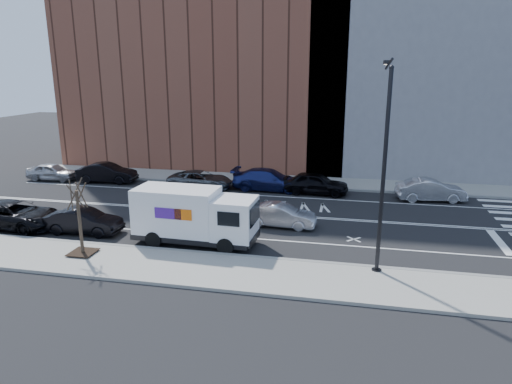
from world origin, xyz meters
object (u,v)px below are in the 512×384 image
at_px(fedex_van, 194,215).
at_px(far_parked_a, 52,172).
at_px(far_parked_b, 107,173).
at_px(driving_sedan, 281,215).

xyz_separation_m(fedex_van, far_parked_a, (-16.22, 11.11, -0.85)).
relative_size(fedex_van, far_parked_b, 1.38).
xyz_separation_m(fedex_van, driving_sedan, (4.01, 3.59, -0.88)).
height_order(fedex_van, far_parked_b, fedex_van).
bearing_deg(far_parked_a, far_parked_b, -89.89).
xyz_separation_m(far_parked_a, far_parked_b, (4.83, 0.22, 0.08)).
bearing_deg(far_parked_b, fedex_van, -138.67).
bearing_deg(fedex_van, far_parked_a, 147.71).
height_order(far_parked_a, driving_sedan, far_parked_a).
height_order(fedex_van, far_parked_a, fedex_van).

